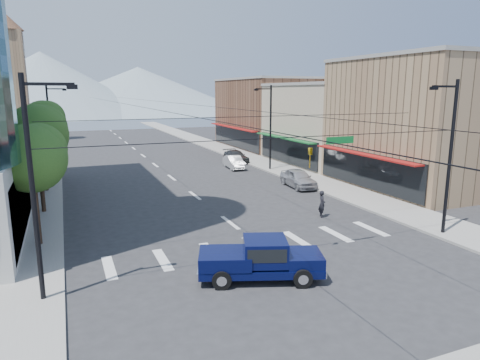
{
  "coord_description": "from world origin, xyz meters",
  "views": [
    {
      "loc": [
        -9.54,
        -18.74,
        8.32
      ],
      "look_at": [
        0.27,
        5.0,
        3.0
      ],
      "focal_mm": 32.0,
      "sensor_mm": 36.0,
      "label": 1
    }
  ],
  "objects_px": {
    "pickup_truck": "(260,258)",
    "parked_car_mid": "(234,162)",
    "pedestrian": "(322,204)",
    "parked_car_far": "(236,156)",
    "parked_car_near": "(298,178)"
  },
  "relations": [
    {
      "from": "pickup_truck",
      "to": "parked_car_mid",
      "type": "bearing_deg",
      "value": 90.61
    },
    {
      "from": "pedestrian",
      "to": "parked_car_far",
      "type": "xyz_separation_m",
      "value": [
        3.22,
        23.51,
        -0.22
      ]
    },
    {
      "from": "parked_car_mid",
      "to": "parked_car_far",
      "type": "bearing_deg",
      "value": 69.32
    },
    {
      "from": "pickup_truck",
      "to": "pedestrian",
      "type": "distance_m",
      "value": 10.8
    },
    {
      "from": "parked_car_far",
      "to": "parked_car_mid",
      "type": "bearing_deg",
      "value": -114.83
    },
    {
      "from": "parked_car_mid",
      "to": "parked_car_far",
      "type": "relative_size",
      "value": 0.89
    },
    {
      "from": "pedestrian",
      "to": "parked_car_near",
      "type": "height_order",
      "value": "pedestrian"
    },
    {
      "from": "parked_car_mid",
      "to": "parked_car_far",
      "type": "distance_m",
      "value": 4.3
    },
    {
      "from": "parked_car_near",
      "to": "pedestrian",
      "type": "bearing_deg",
      "value": -105.72
    },
    {
      "from": "parked_car_mid",
      "to": "parked_car_far",
      "type": "height_order",
      "value": "parked_car_mid"
    },
    {
      "from": "pickup_truck",
      "to": "parked_car_mid",
      "type": "distance_m",
      "value": 28.47
    },
    {
      "from": "parked_car_far",
      "to": "parked_car_near",
      "type": "bearing_deg",
      "value": -90.06
    },
    {
      "from": "parked_car_far",
      "to": "pickup_truck",
      "type": "bearing_deg",
      "value": -110.08
    },
    {
      "from": "parked_car_far",
      "to": "pedestrian",
      "type": "bearing_deg",
      "value": -97.85
    },
    {
      "from": "pedestrian",
      "to": "parked_car_far",
      "type": "relative_size",
      "value": 0.38
    }
  ]
}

